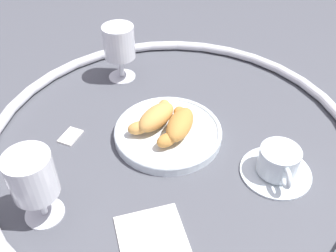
% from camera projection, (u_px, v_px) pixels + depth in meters
% --- Properties ---
extents(ground_plane, '(2.20, 2.20, 0.00)m').
position_uv_depth(ground_plane, '(173.00, 140.00, 0.79)').
color(ground_plane, '#4C4F56').
extents(table_chrome_rim, '(0.78, 0.78, 0.02)m').
position_uv_depth(table_chrome_rim, '(173.00, 136.00, 0.79)').
color(table_chrome_rim, silver).
rests_on(table_chrome_rim, ground_plane).
extents(pastry_plate, '(0.23, 0.23, 0.02)m').
position_uv_depth(pastry_plate, '(168.00, 132.00, 0.79)').
color(pastry_plate, silver).
rests_on(pastry_plate, ground_plane).
extents(croissant_large, '(0.13, 0.09, 0.04)m').
position_uv_depth(croissant_large, '(178.00, 125.00, 0.77)').
color(croissant_large, '#CC893D').
rests_on(croissant_large, pastry_plate).
extents(croissant_small, '(0.12, 0.11, 0.04)m').
position_uv_depth(croissant_small, '(155.00, 117.00, 0.79)').
color(croissant_small, '#D6994C').
rests_on(croissant_small, pastry_plate).
extents(coffee_cup_near, '(0.14, 0.14, 0.06)m').
position_uv_depth(coffee_cup_near, '(278.00, 164.00, 0.71)').
color(coffee_cup_near, silver).
rests_on(coffee_cup_near, ground_plane).
extents(juice_glass_left, '(0.08, 0.08, 0.14)m').
position_uv_depth(juice_glass_left, '(32.00, 179.00, 0.59)').
color(juice_glass_left, white).
rests_on(juice_glass_left, ground_plane).
extents(juice_glass_right, '(0.08, 0.08, 0.14)m').
position_uv_depth(juice_glass_right, '(119.00, 45.00, 0.91)').
color(juice_glass_right, white).
rests_on(juice_glass_right, ground_plane).
extents(sugar_packet, '(0.06, 0.05, 0.01)m').
position_uv_depth(sugar_packet, '(71.00, 135.00, 0.80)').
color(sugar_packet, white).
rests_on(sugar_packet, ground_plane).
extents(folded_napkin, '(0.14, 0.14, 0.01)m').
position_uv_depth(folded_napkin, '(152.00, 237.00, 0.62)').
color(folded_napkin, silver).
rests_on(folded_napkin, ground_plane).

